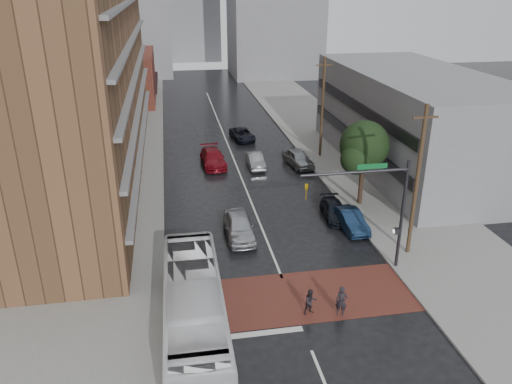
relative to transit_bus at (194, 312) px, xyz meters
name	(u,v)px	position (x,y,z in m)	size (l,w,h in m)	color
ground	(292,303)	(5.50, 2.24, -1.69)	(160.00, 160.00, 0.00)	black
crosswalk	(290,297)	(5.50, 2.74, -1.68)	(14.00, 5.00, 0.02)	maroon
sidewalk_west	(117,164)	(-6.00, 27.24, -1.61)	(9.00, 90.00, 0.15)	gray
sidewalk_east	(342,151)	(17.00, 27.24, -1.61)	(9.00, 90.00, 0.15)	gray
apartment_block	(67,14)	(-8.50, 26.24, 12.31)	(10.00, 44.00, 28.00)	brown
storefront_west	(127,77)	(-6.50, 56.24, 1.81)	(8.00, 16.00, 7.00)	brown
building_east	(413,120)	(22.00, 22.24, 2.81)	(11.00, 26.00, 9.00)	gray
distant_tower_center	(191,3)	(5.50, 97.24, 10.31)	(12.00, 10.00, 24.00)	gray
street_tree	(364,148)	(14.02, 14.28, 3.04)	(4.20, 4.10, 6.90)	#332319
signal_mast	(381,200)	(11.35, 4.74, 3.04)	(6.50, 0.30, 7.20)	#2D2D33
utility_pole_near	(417,181)	(14.30, 6.24, 3.45)	(1.60, 0.26, 10.00)	#473321
utility_pole_far	(322,107)	(14.30, 26.24, 3.45)	(1.60, 0.26, 10.00)	#473321
transit_bus	(194,312)	(0.00, 0.00, 0.00)	(2.84, 12.12, 3.38)	white
pedestrian_a	(341,301)	(7.82, 0.74, -0.83)	(0.63, 0.41, 1.72)	black
pedestrian_b	(311,302)	(6.24, 1.14, -0.95)	(0.72, 0.56, 1.49)	black
car_travel_a	(239,226)	(3.69, 10.45, -0.86)	(1.95, 4.84, 1.65)	#B8BAC0
car_travel_b	(255,161)	(7.26, 24.28, -1.03)	(1.40, 4.02, 1.32)	#96999D
car_travel_c	(213,158)	(3.29, 25.41, -0.92)	(2.14, 5.28, 1.53)	maroon
suv_travel	(242,134)	(7.35, 33.35, -1.05)	(2.13, 4.62, 1.28)	black
car_parked_near	(350,220)	(11.80, 10.34, -1.00)	(1.47, 4.20, 1.38)	#122541
car_parked_mid	(335,211)	(11.25, 12.24, -1.09)	(1.69, 4.15, 1.21)	black
car_parked_far	(298,158)	(11.40, 23.97, -0.91)	(1.84, 4.57, 1.56)	#999CA0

